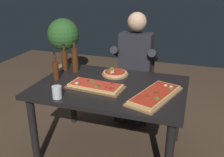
{
  "coord_description": "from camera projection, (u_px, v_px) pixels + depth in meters",
  "views": [
    {
      "loc": [
        0.71,
        -2.07,
        1.67
      ],
      "look_at": [
        0.0,
        0.05,
        0.79
      ],
      "focal_mm": 40.37,
      "sensor_mm": 36.0,
      "label": 1
    }
  ],
  "objects": [
    {
      "name": "ground_plane",
      "position": [
        110.0,
        150.0,
        2.64
      ],
      "size": [
        6.4,
        6.4,
        0.0
      ],
      "primitive_type": "plane",
      "color": "#4C3828"
    },
    {
      "name": "dining_table",
      "position": [
        110.0,
        94.0,
        2.41
      ],
      "size": [
        1.4,
        0.96,
        0.74
      ],
      "color": "black",
      "rests_on": "ground_plane"
    },
    {
      "name": "pizza_rectangular_front",
      "position": [
        95.0,
        86.0,
        2.3
      ],
      "size": [
        0.54,
        0.29,
        0.05
      ],
      "color": "brown",
      "rests_on": "dining_table"
    },
    {
      "name": "pizza_rectangular_left",
      "position": [
        155.0,
        95.0,
        2.13
      ],
      "size": [
        0.43,
        0.64,
        0.05
      ],
      "color": "olive",
      "rests_on": "dining_table"
    },
    {
      "name": "pizza_round_far",
      "position": [
        115.0,
        73.0,
        2.62
      ],
      "size": [
        0.27,
        0.27,
        0.05
      ],
      "color": "olive",
      "rests_on": "dining_table"
    },
    {
      "name": "wine_bottle_dark",
      "position": [
        65.0,
        60.0,
        2.73
      ],
      "size": [
        0.07,
        0.07,
        0.29
      ],
      "color": "#47230F",
      "rests_on": "dining_table"
    },
    {
      "name": "oil_bottle_amber",
      "position": [
        56.0,
        70.0,
        2.47
      ],
      "size": [
        0.06,
        0.06,
        0.28
      ],
      "color": "#47230F",
      "rests_on": "dining_table"
    },
    {
      "name": "vinegar_bottle_green",
      "position": [
        75.0,
        60.0,
        2.68
      ],
      "size": [
        0.07,
        0.07,
        0.34
      ],
      "color": "#47230F",
      "rests_on": "dining_table"
    },
    {
      "name": "tumbler_near_camera",
      "position": [
        57.0,
        93.0,
        2.1
      ],
      "size": [
        0.08,
        0.08,
        0.11
      ],
      "color": "silver",
      "rests_on": "dining_table"
    },
    {
      "name": "diner_chair",
      "position": [
        136.0,
        79.0,
        3.2
      ],
      "size": [
        0.44,
        0.44,
        0.87
      ],
      "color": "black",
      "rests_on": "ground_plane"
    },
    {
      "name": "seated_diner",
      "position": [
        135.0,
        63.0,
        3.0
      ],
      "size": [
        0.53,
        0.41,
        1.33
      ],
      "color": "#23232D",
      "rests_on": "ground_plane"
    },
    {
      "name": "potted_plant_corner",
      "position": [
        64.0,
        40.0,
        4.17
      ],
      "size": [
        0.52,
        0.52,
        1.09
      ],
      "color": "tan",
      "rests_on": "ground_plane"
    }
  ]
}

